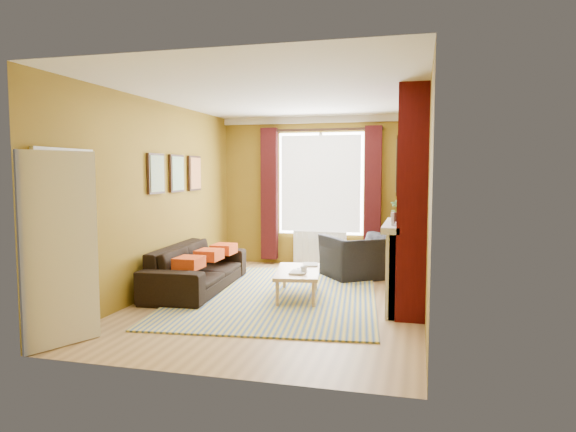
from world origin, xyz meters
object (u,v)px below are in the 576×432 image
(sofa, at_px, (197,267))
(floor_lamp, at_px, (404,206))
(armchair, at_px, (359,257))
(coffee_table, at_px, (298,273))
(wicker_stool, at_px, (357,260))

(sofa, height_order, floor_lamp, floor_lamp)
(armchair, bearing_deg, coffee_table, 30.66)
(wicker_stool, bearing_deg, floor_lamp, 12.25)
(sofa, height_order, wicker_stool, sofa)
(sofa, bearing_deg, armchair, -61.13)
(coffee_table, bearing_deg, wicker_stool, 63.83)
(armchair, distance_m, coffee_table, 1.72)
(sofa, xyz_separation_m, coffee_table, (1.59, -0.12, 0.02))
(armchair, distance_m, wicker_stool, 0.48)
(coffee_table, relative_size, floor_lamp, 0.86)
(sofa, bearing_deg, floor_lamp, -58.79)
(coffee_table, relative_size, wicker_stool, 2.81)
(wicker_stool, xyz_separation_m, floor_lamp, (0.79, 0.17, 0.95))
(sofa, height_order, armchair, armchair)
(armchair, xyz_separation_m, floor_lamp, (0.70, 0.62, 0.81))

